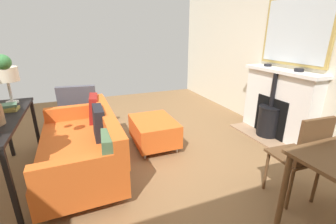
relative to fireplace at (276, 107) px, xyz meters
name	(u,v)px	position (x,y,z in m)	size (l,w,h in m)	color
ground_plane	(135,151)	(2.25, -0.34, -0.50)	(4.95, 6.32, 0.01)	olive
wall_left	(279,48)	(-0.22, -0.34, 0.89)	(0.12, 6.32, 2.77)	silver
fireplace	(276,107)	(0.00, 0.00, 0.00)	(0.57, 1.32, 1.10)	#9E7A5B
mirror_over_mantel	(296,31)	(-0.13, 0.00, 1.15)	(0.04, 1.15, 0.98)	tan
mantel_bowl_near	(268,65)	(-0.04, -0.35, 0.62)	(0.12, 0.12, 0.04)	black
mantel_bowl_far	(299,70)	(-0.04, 0.24, 0.62)	(0.13, 0.13, 0.05)	black
sofa	(84,145)	(2.92, -0.11, -0.16)	(0.89, 1.74, 0.78)	#B2B2B7
ottoman	(154,130)	(1.94, -0.39, -0.24)	(0.60, 0.80, 0.42)	#B2B2B7
armchair_accent	(79,105)	(2.93, -1.48, -0.06)	(0.74, 0.66, 0.81)	#4C3321
console_table	(2,127)	(3.69, -0.10, 0.20)	(0.40, 1.51, 0.80)	black
table_lamp_near_end	(6,75)	(3.69, -0.67, 0.64)	(0.27, 0.27, 0.44)	white
book_stack	(5,108)	(3.69, -0.32, 0.34)	(0.27, 0.20, 0.08)	olive
dining_chair_near_fireplace	(303,153)	(1.00, 1.28, 0.05)	(0.43, 0.43, 0.93)	brown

